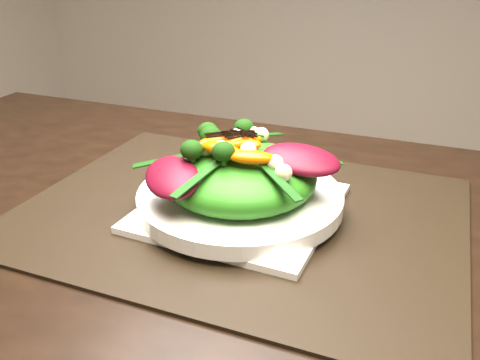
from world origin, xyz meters
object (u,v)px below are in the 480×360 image
at_px(placemat, 240,212).
at_px(plate_base, 240,207).
at_px(salad_bowl, 240,198).
at_px(lettuce_mound, 240,176).
at_px(orange_segment, 249,138).
at_px(dining_table, 294,289).

bearing_deg(placemat, plate_base, 0.00).
xyz_separation_m(salad_bowl, lettuce_mound, (0.00, 0.00, 0.03)).
bearing_deg(salad_bowl, plate_base, 0.00).
bearing_deg(lettuce_mound, placemat, -90.00).
relative_size(plate_base, orange_segment, 4.00).
relative_size(lettuce_mound, orange_segment, 3.34).
distance_m(dining_table, salad_bowl, 0.15).
relative_size(plate_base, salad_bowl, 0.88).
relative_size(dining_table, placemat, 2.92).
bearing_deg(dining_table, lettuce_mound, 135.32).
xyz_separation_m(dining_table, plate_base, (-0.10, 0.10, 0.03)).
height_order(placemat, salad_bowl, salad_bowl).
bearing_deg(placemat, salad_bowl, 0.00).
relative_size(placemat, orange_segment, 9.56).
bearing_deg(orange_segment, salad_bowl, -88.54).
xyz_separation_m(dining_table, orange_segment, (-0.10, 0.13, 0.11)).
distance_m(placemat, lettuce_mound, 0.05).
bearing_deg(plate_base, lettuce_mound, 90.00).
bearing_deg(salad_bowl, dining_table, -44.68).
distance_m(placemat, orange_segment, 0.09).
bearing_deg(orange_segment, placemat, -88.54).
bearing_deg(salad_bowl, orange_segment, 91.46).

